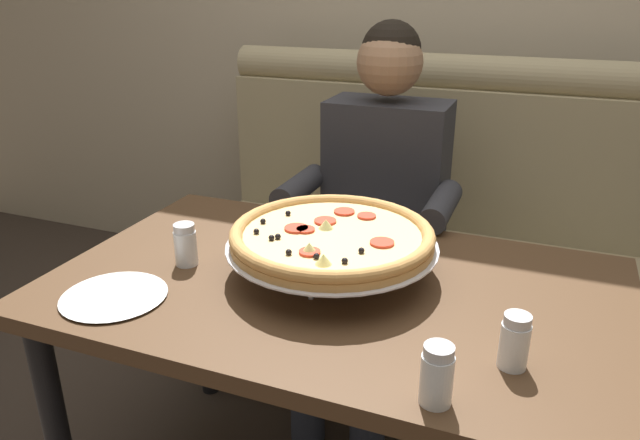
{
  "coord_description": "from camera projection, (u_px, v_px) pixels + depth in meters",
  "views": [
    {
      "loc": [
        0.43,
        -1.18,
        1.39
      ],
      "look_at": [
        -0.07,
        0.08,
        0.84
      ],
      "focal_mm": 33.54,
      "sensor_mm": 36.0,
      "label": 1
    }
  ],
  "objects": [
    {
      "name": "shaker_parmesan",
      "position": [
        186.0,
        247.0,
        1.48
      ],
      "size": [
        0.06,
        0.06,
        0.11
      ],
      "color": "white",
      "rests_on": "dining_table"
    },
    {
      "name": "shaker_pepper_flakes",
      "position": [
        514.0,
        345.0,
        1.09
      ],
      "size": [
        0.05,
        0.05,
        0.11
      ],
      "color": "white",
      "rests_on": "dining_table"
    },
    {
      "name": "pizza",
      "position": [
        332.0,
        237.0,
        1.42
      ],
      "size": [
        0.51,
        0.51,
        0.13
      ],
      "color": "silver",
      "rests_on": "dining_table"
    },
    {
      "name": "shaker_oregano",
      "position": [
        437.0,
        379.0,
        0.99
      ],
      "size": [
        0.06,
        0.06,
        0.11
      ],
      "color": "white",
      "rests_on": "dining_table"
    },
    {
      "name": "plate_near_left",
      "position": [
        114.0,
        294.0,
        1.34
      ],
      "size": [
        0.24,
        0.24,
        0.02
      ],
      "color": "white",
      "rests_on": "dining_table"
    },
    {
      "name": "booth_bench",
      "position": [
        414.0,
        257.0,
        2.29
      ],
      "size": [
        1.67,
        0.78,
        1.13
      ],
      "color": "#998966",
      "rests_on": "ground_plane"
    },
    {
      "name": "diner_main",
      "position": [
        377.0,
        201.0,
        1.97
      ],
      "size": [
        0.54,
        0.64,
        1.27
      ],
      "color": "#2D3342",
      "rests_on": "ground_plane"
    },
    {
      "name": "dining_table",
      "position": [
        335.0,
        314.0,
        1.44
      ],
      "size": [
        1.34,
        0.81,
        0.72
      ],
      "color": "#4C331E",
      "rests_on": "ground_plane"
    }
  ]
}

